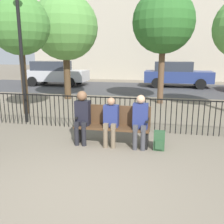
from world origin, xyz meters
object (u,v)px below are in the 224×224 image
at_px(seated_person_1, 111,119).
at_px(parked_car_1, 177,74).
at_px(tree_1, 163,22).
at_px(lamp_post, 20,34).
at_px(tree_0, 65,28).
at_px(seated_person_2, 140,119).
at_px(parked_car_0, 55,73).
at_px(backpack, 159,141).
at_px(park_bench, 113,124).
at_px(seated_person_0, 82,114).
at_px(tree_2, 20,26).

relative_size(seated_person_1, parked_car_1, 0.27).
distance_m(tree_1, lamp_post, 5.76).
bearing_deg(seated_person_1, lamp_post, 154.48).
height_order(tree_0, tree_1, tree_0).
relative_size(tree_1, lamp_post, 1.13).
bearing_deg(seated_person_2, tree_1, 86.40).
height_order(tree_1, parked_car_0, tree_1).
relative_size(tree_0, tree_1, 1.02).
xyz_separation_m(backpack, parked_car_1, (0.80, 11.18, 0.63)).
distance_m(park_bench, seated_person_2, 0.70).
bearing_deg(tree_1, parked_car_0, 145.73).
relative_size(park_bench, tree_1, 0.38).
height_order(seated_person_0, tree_2, tree_2).
bearing_deg(tree_2, seated_person_0, -40.23).
bearing_deg(lamp_post, park_bench, -23.33).
distance_m(seated_person_2, tree_1, 6.09).
height_order(park_bench, seated_person_0, seated_person_0).
xyz_separation_m(seated_person_1, tree_1, (1.03, 5.46, 2.72)).
relative_size(tree_0, parked_car_1, 1.13).
bearing_deg(tree_2, seated_person_1, -34.51).
height_order(park_bench, seated_person_1, seated_person_1).
bearing_deg(seated_person_0, tree_2, 139.77).
relative_size(seated_person_1, seated_person_2, 0.93).
bearing_deg(seated_person_1, tree_0, 120.44).
distance_m(seated_person_1, backpack, 1.21).
relative_size(park_bench, seated_person_0, 1.39).
bearing_deg(seated_person_0, tree_0, 114.92).
relative_size(tree_1, parked_car_1, 1.11).
bearing_deg(park_bench, seated_person_2, -10.88).
bearing_deg(lamp_post, backpack, -19.87).
height_order(backpack, parked_car_1, parked_car_1).
relative_size(tree_0, parked_car_0, 1.13).
bearing_deg(parked_car_1, seated_person_2, -96.37).
distance_m(parked_car_0, parked_car_1, 8.06).
relative_size(tree_2, parked_car_1, 0.97).
xyz_separation_m(tree_1, parked_car_1, (0.90, 5.67, -2.52)).
bearing_deg(park_bench, tree_2, 147.04).
relative_size(seated_person_2, tree_2, 0.30).
distance_m(tree_0, lamp_post, 4.25).
distance_m(lamp_post, parked_car_1, 11.03).
distance_m(seated_person_1, tree_1, 6.19).
bearing_deg(seated_person_0, park_bench, 9.87).
distance_m(seated_person_2, parked_car_0, 12.34).
bearing_deg(seated_person_2, seated_person_1, -179.60).
xyz_separation_m(tree_0, parked_car_0, (-2.77, 4.65, -2.42)).
distance_m(seated_person_0, seated_person_2, 1.38).
height_order(seated_person_1, backpack, seated_person_1).
distance_m(tree_0, tree_2, 3.15).
distance_m(tree_0, parked_car_1, 7.96).
xyz_separation_m(tree_0, tree_2, (-0.36, -3.13, -0.22)).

